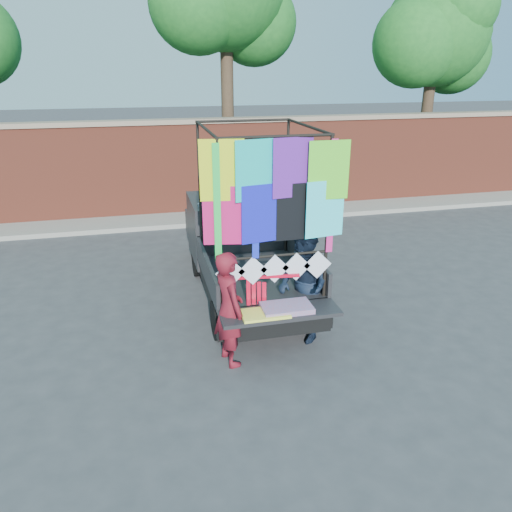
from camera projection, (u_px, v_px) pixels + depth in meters
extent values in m
plane|color=#38383A|center=(263.00, 333.00, 7.86)|extent=(90.00, 90.00, 0.00)
cube|color=brown|center=(201.00, 169.00, 13.76)|extent=(30.00, 0.35, 2.50)
cube|color=gray|center=(199.00, 121.00, 13.29)|extent=(30.00, 0.45, 0.12)
cube|color=gray|center=(206.00, 218.00, 13.56)|extent=(30.00, 1.20, 0.12)
cylinder|color=#38281C|center=(228.00, 109.00, 14.53)|extent=(0.36, 0.36, 5.46)
sphere|color=#1B6120|center=(254.00, 23.00, 14.25)|extent=(2.40, 2.40, 2.40)
sphere|color=#1B6120|center=(198.00, 3.00, 13.10)|extent=(2.60, 2.60, 2.60)
cylinder|color=#38281C|center=(426.00, 120.00, 16.12)|extent=(0.36, 0.36, 4.55)
sphere|color=#1B6120|center=(436.00, 32.00, 15.18)|extent=(3.20, 3.20, 3.20)
sphere|color=#1B6120|center=(452.00, 55.00, 15.97)|extent=(2.40, 2.40, 2.40)
sphere|color=#1B6120|center=(416.00, 43.00, 14.85)|extent=(2.60, 2.60, 2.60)
sphere|color=#1B6120|center=(460.00, 6.00, 14.46)|extent=(2.20, 2.20, 2.20)
cylinder|color=black|center=(198.00, 261.00, 9.92)|extent=(0.21, 0.62, 0.62)
cylinder|color=black|center=(220.00, 320.00, 7.64)|extent=(0.21, 0.62, 0.62)
cylinder|color=black|center=(269.00, 255.00, 10.24)|extent=(0.21, 0.62, 0.62)
cylinder|color=black|center=(310.00, 310.00, 7.95)|extent=(0.21, 0.62, 0.62)
cube|color=black|center=(248.00, 275.00, 8.84)|extent=(1.59, 3.92, 0.28)
cube|color=black|center=(258.00, 277.00, 8.11)|extent=(1.68, 2.15, 0.09)
cube|color=black|center=(207.00, 270.00, 7.86)|extent=(0.06, 2.15, 0.42)
cube|color=black|center=(306.00, 261.00, 8.21)|extent=(0.06, 2.15, 0.42)
cube|color=black|center=(244.00, 244.00, 8.99)|extent=(1.68, 0.06, 0.42)
cube|color=black|center=(234.00, 227.00, 9.80)|extent=(1.68, 1.49, 1.17)
cube|color=#8C9EAD|center=(238.00, 214.00, 9.28)|extent=(1.49, 0.06, 0.51)
cube|color=#8C9EAD|center=(228.00, 208.00, 10.36)|extent=(1.49, 0.09, 0.65)
cube|color=black|center=(225.00, 223.00, 10.81)|extent=(1.63, 0.84, 0.51)
cube|color=black|center=(280.00, 313.00, 6.92)|extent=(1.68, 0.51, 0.06)
cube|color=black|center=(276.00, 328.00, 7.24)|extent=(1.73, 0.14, 0.17)
cylinder|color=black|center=(219.00, 228.00, 6.62)|extent=(0.05, 0.05, 2.33)
cylinder|color=black|center=(200.00, 193.00, 8.39)|extent=(0.05, 0.05, 2.33)
cylinder|color=black|center=(328.00, 220.00, 6.95)|extent=(0.05, 0.05, 2.33)
cylinder|color=black|center=(287.00, 188.00, 8.73)|extent=(0.05, 0.05, 2.33)
cylinder|color=black|center=(276.00, 137.00, 6.36)|extent=(1.59, 0.04, 0.04)
cylinder|color=black|center=(244.00, 121.00, 8.14)|extent=(1.59, 0.04, 0.04)
cylinder|color=black|center=(206.00, 129.00, 7.09)|extent=(0.04, 2.01, 0.04)
cylinder|color=black|center=(308.00, 126.00, 7.42)|extent=(0.04, 2.01, 0.04)
cylinder|color=black|center=(274.00, 256.00, 6.95)|extent=(1.59, 0.04, 0.04)
cube|color=#DBEB18|center=(223.00, 172.00, 6.35)|extent=(0.58, 0.01, 0.79)
cube|color=#0EC7BD|center=(259.00, 171.00, 6.41)|extent=(0.58, 0.01, 0.79)
cube|color=#6921A7|center=(293.00, 169.00, 6.55)|extent=(0.58, 0.01, 0.79)
cube|color=#58EC29|center=(328.00, 168.00, 6.62)|extent=(0.58, 0.01, 0.79)
cube|color=#D11762|center=(224.00, 218.00, 6.56)|extent=(0.58, 0.01, 0.79)
cube|color=#171DD6|center=(259.00, 216.00, 6.63)|extent=(0.58, 0.01, 0.79)
cube|color=black|center=(292.00, 213.00, 6.77)|extent=(0.58, 0.01, 0.79)
cube|color=#35ECFF|center=(325.00, 212.00, 6.84)|extent=(0.58, 0.01, 0.79)
cube|color=#1BD947|center=(217.00, 205.00, 6.46)|extent=(0.09, 0.01, 1.59)
cube|color=#DE2580|center=(332.00, 198.00, 6.81)|extent=(0.09, 0.01, 1.59)
cube|color=#192CE1|center=(256.00, 202.00, 6.57)|extent=(0.09, 0.01, 1.59)
cube|color=white|center=(230.00, 273.00, 6.86)|extent=(0.42, 0.01, 0.42)
cube|color=white|center=(253.00, 271.00, 6.93)|extent=(0.42, 0.01, 0.42)
cube|color=white|center=(275.00, 269.00, 6.99)|extent=(0.42, 0.01, 0.42)
cube|color=white|center=(296.00, 267.00, 7.06)|extent=(0.42, 0.01, 0.42)
cube|color=white|center=(317.00, 265.00, 7.13)|extent=(0.42, 0.01, 0.42)
cube|color=#F93C37|center=(287.00, 308.00, 6.92)|extent=(0.70, 0.42, 0.07)
cube|color=#F8FC4F|center=(265.00, 314.00, 6.79)|extent=(0.65, 0.37, 0.04)
imported|color=maroon|center=(229.00, 309.00, 6.84)|extent=(0.53, 0.68, 1.66)
imported|color=#131E30|center=(303.00, 284.00, 7.43)|extent=(0.87, 1.01, 1.80)
cube|color=red|center=(268.00, 277.00, 7.03)|extent=(0.90, 0.16, 0.04)
cube|color=red|center=(249.00, 298.00, 7.05)|extent=(0.06, 0.02, 0.52)
cube|color=red|center=(254.00, 298.00, 7.07)|extent=(0.06, 0.02, 0.52)
cube|color=red|center=(259.00, 299.00, 7.10)|extent=(0.06, 0.02, 0.52)
cube|color=red|center=(264.00, 300.00, 7.12)|extent=(0.06, 0.02, 0.52)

